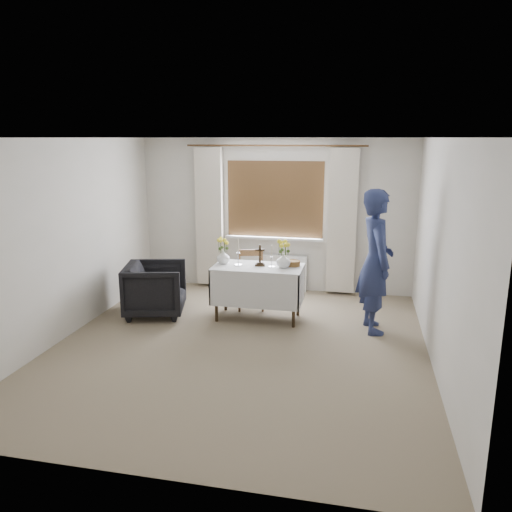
{
  "coord_description": "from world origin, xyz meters",
  "views": [
    {
      "loc": [
        1.39,
        -5.54,
        2.5
      ],
      "look_at": [
        0.03,
        0.82,
        0.96
      ],
      "focal_mm": 35.0,
      "sensor_mm": 36.0,
      "label": 1
    }
  ],
  "objects_px": {
    "altar_table": "(258,293)",
    "wooden_cross": "(260,255)",
    "armchair": "(155,289)",
    "flower_vase_right": "(283,260)",
    "wooden_chair": "(251,280)",
    "flower_vase_left": "(223,257)",
    "person": "(376,261)"
  },
  "relations": [
    {
      "from": "person",
      "to": "wooden_cross",
      "type": "xyz_separation_m",
      "value": [
        -1.56,
        0.15,
        -0.03
      ]
    },
    {
      "from": "wooden_chair",
      "to": "person",
      "type": "relative_size",
      "value": 0.46
    },
    {
      "from": "armchair",
      "to": "person",
      "type": "distance_m",
      "value": 3.11
    },
    {
      "from": "person",
      "to": "wooden_cross",
      "type": "height_order",
      "value": "person"
    },
    {
      "from": "armchair",
      "to": "flower_vase_right",
      "type": "bearing_deg",
      "value": -99.42
    },
    {
      "from": "altar_table",
      "to": "wooden_cross",
      "type": "height_order",
      "value": "wooden_cross"
    },
    {
      "from": "altar_table",
      "to": "flower_vase_left",
      "type": "xyz_separation_m",
      "value": [
        -0.52,
        0.06,
        0.48
      ]
    },
    {
      "from": "armchair",
      "to": "altar_table",
      "type": "bearing_deg",
      "value": -98.5
    },
    {
      "from": "person",
      "to": "flower_vase_left",
      "type": "xyz_separation_m",
      "value": [
        -2.1,
        0.18,
        -0.08
      ]
    },
    {
      "from": "altar_table",
      "to": "flower_vase_right",
      "type": "relative_size",
      "value": 6.07
    },
    {
      "from": "wooden_chair",
      "to": "wooden_cross",
      "type": "bearing_deg",
      "value": -73.97
    },
    {
      "from": "wooden_cross",
      "to": "altar_table",
      "type": "bearing_deg",
      "value": -126.79
    },
    {
      "from": "altar_table",
      "to": "person",
      "type": "height_order",
      "value": "person"
    },
    {
      "from": "armchair",
      "to": "flower_vase_right",
      "type": "distance_m",
      "value": 1.9
    },
    {
      "from": "flower_vase_right",
      "to": "person",
      "type": "bearing_deg",
      "value": -5.46
    },
    {
      "from": "altar_table",
      "to": "wooden_chair",
      "type": "distance_m",
      "value": 0.46
    },
    {
      "from": "wooden_chair",
      "to": "armchair",
      "type": "distance_m",
      "value": 1.4
    },
    {
      "from": "altar_table",
      "to": "armchair",
      "type": "relative_size",
      "value": 1.48
    },
    {
      "from": "wooden_chair",
      "to": "flower_vase_right",
      "type": "height_order",
      "value": "flower_vase_right"
    },
    {
      "from": "person",
      "to": "flower_vase_right",
      "type": "relative_size",
      "value": 9.21
    },
    {
      "from": "armchair",
      "to": "flower_vase_right",
      "type": "relative_size",
      "value": 4.09
    },
    {
      "from": "altar_table",
      "to": "flower_vase_left",
      "type": "bearing_deg",
      "value": 172.99
    },
    {
      "from": "flower_vase_right",
      "to": "altar_table",
      "type": "bearing_deg",
      "value": -179.15
    },
    {
      "from": "armchair",
      "to": "wooden_cross",
      "type": "bearing_deg",
      "value": -96.99
    },
    {
      "from": "wooden_chair",
      "to": "altar_table",
      "type": "bearing_deg",
      "value": -78.55
    },
    {
      "from": "flower_vase_left",
      "to": "person",
      "type": "bearing_deg",
      "value": -4.78
    },
    {
      "from": "person",
      "to": "wooden_cross",
      "type": "relative_size",
      "value": 6.35
    },
    {
      "from": "person",
      "to": "flower_vase_left",
      "type": "bearing_deg",
      "value": 71.39
    },
    {
      "from": "armchair",
      "to": "flower_vase_left",
      "type": "height_order",
      "value": "flower_vase_left"
    },
    {
      "from": "altar_table",
      "to": "wooden_cross",
      "type": "bearing_deg",
      "value": 65.83
    },
    {
      "from": "flower_vase_right",
      "to": "wooden_cross",
      "type": "bearing_deg",
      "value": 173.81
    },
    {
      "from": "wooden_chair",
      "to": "person",
      "type": "bearing_deg",
      "value": -30.14
    }
  ]
}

